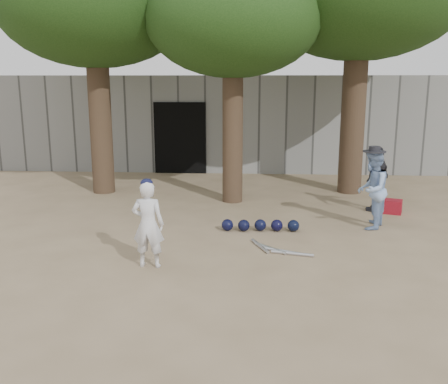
# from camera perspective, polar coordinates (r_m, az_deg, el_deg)

# --- Properties ---
(ground) EXTENTS (70.00, 70.00, 0.00)m
(ground) POSITION_cam_1_polar(r_m,az_deg,el_deg) (8.13, -4.72, -8.05)
(ground) COLOR #937C5E
(ground) RESTS_ON ground
(boy_player) EXTENTS (0.51, 0.35, 1.38)m
(boy_player) POSITION_cam_1_polar(r_m,az_deg,el_deg) (7.82, -8.67, -3.69)
(boy_player) COLOR silver
(boy_player) RESTS_ON ground
(spectator_blue) EXTENTS (0.84, 0.93, 1.56)m
(spectator_blue) POSITION_cam_1_polar(r_m,az_deg,el_deg) (10.15, 16.55, 0.27)
(spectator_blue) COLOR #8AA8D5
(spectator_blue) RESTS_ON ground
(spectator_dark) EXTENTS (0.82, 0.87, 1.45)m
(spectator_dark) POSITION_cam_1_polar(r_m,az_deg,el_deg) (11.55, 17.12, 1.42)
(spectator_dark) COLOR black
(spectator_dark) RESTS_ON ground
(red_bag) EXTENTS (0.50, 0.44, 0.30)m
(red_bag) POSITION_cam_1_polar(r_m,az_deg,el_deg) (11.57, 18.62, -1.58)
(red_bag) COLOR maroon
(red_bag) RESTS_ON ground
(back_building) EXTENTS (16.00, 5.24, 3.00)m
(back_building) POSITION_cam_1_polar(r_m,az_deg,el_deg) (17.94, -0.02, 8.35)
(back_building) COLOR gray
(back_building) RESTS_ON ground
(helmet_row) EXTENTS (1.51, 0.27, 0.23)m
(helmet_row) POSITION_cam_1_polar(r_m,az_deg,el_deg) (9.72, 4.17, -3.82)
(helmet_row) COLOR black
(helmet_row) RESTS_ON ground
(bat_pile) EXTENTS (1.06, 0.81, 0.06)m
(bat_pile) POSITION_cam_1_polar(r_m,az_deg,el_deg) (8.66, 5.94, -6.57)
(bat_pile) COLOR #B7B8BE
(bat_pile) RESTS_ON ground
(tree_row) EXTENTS (11.40, 5.80, 6.69)m
(tree_row) POSITION_cam_1_polar(r_m,az_deg,el_deg) (12.67, 1.93, 20.94)
(tree_row) COLOR brown
(tree_row) RESTS_ON ground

